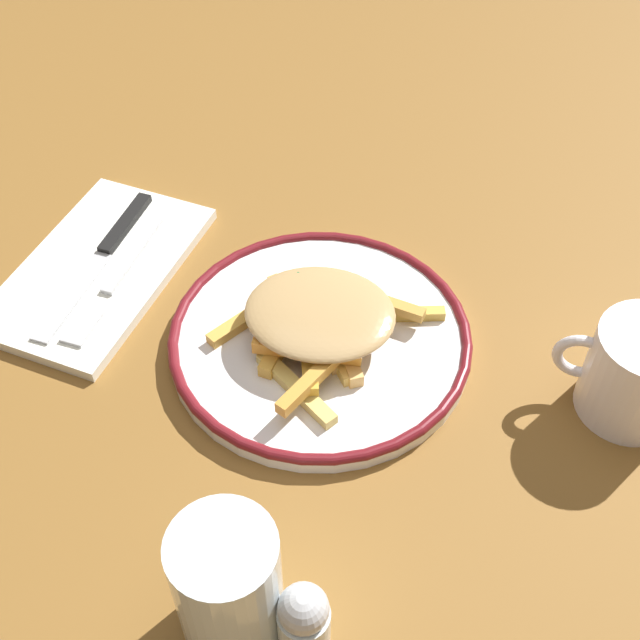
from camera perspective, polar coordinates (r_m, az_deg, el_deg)
name	(u,v)px	position (r m, az deg, el deg)	size (l,w,h in m)	color
ground_plane	(320,345)	(0.75, 0.00, -1.75)	(2.60, 2.60, 0.00)	brown
plate	(320,338)	(0.74, 0.00, -1.25)	(0.27, 0.27, 0.02)	white
fries_heap	(318,324)	(0.72, -0.15, -0.26)	(0.20, 0.17, 0.04)	gold
napkin	(98,269)	(0.84, -14.99, 3.37)	(0.14, 0.24, 0.01)	white
fork	(117,278)	(0.81, -13.79, 2.80)	(0.02, 0.18, 0.01)	silver
knife	(106,250)	(0.84, -14.49, 4.65)	(0.02, 0.21, 0.01)	black
water_glass	(228,587)	(0.57, -6.31, -17.74)	(0.07, 0.07, 0.11)	silver
coffee_mug	(636,373)	(0.72, 20.89, -3.42)	(0.11, 0.08, 0.09)	white
salt_shaker	(304,624)	(0.57, -1.11, -20.12)	(0.04, 0.04, 0.08)	silver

